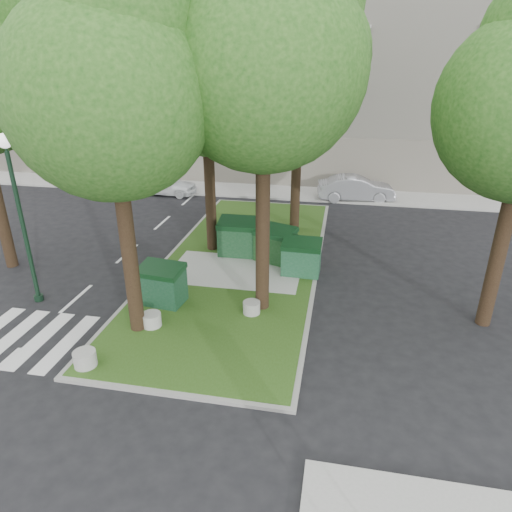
% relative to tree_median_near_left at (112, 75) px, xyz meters
% --- Properties ---
extents(ground, '(120.00, 120.00, 0.00)m').
position_rel_tree_median_near_left_xyz_m(ground, '(1.41, -2.56, -7.32)').
color(ground, black).
rests_on(ground, ground).
extents(median_island, '(6.00, 16.00, 0.12)m').
position_rel_tree_median_near_left_xyz_m(median_island, '(1.91, 5.44, -7.26)').
color(median_island, '#294915').
rests_on(median_island, ground).
extents(median_kerb, '(6.30, 16.30, 0.10)m').
position_rel_tree_median_near_left_xyz_m(median_kerb, '(1.91, 5.44, -7.27)').
color(median_kerb, gray).
rests_on(median_kerb, ground).
extents(building_sidewalk, '(42.00, 3.00, 0.12)m').
position_rel_tree_median_near_left_xyz_m(building_sidewalk, '(1.41, 15.94, -7.26)').
color(building_sidewalk, '#999993').
rests_on(building_sidewalk, ground).
extents(zebra_crossing, '(5.00, 3.00, 0.01)m').
position_rel_tree_median_near_left_xyz_m(zebra_crossing, '(-2.34, -1.06, -7.31)').
color(zebra_crossing, silver).
rests_on(zebra_crossing, ground).
extents(apartment_building, '(41.00, 12.00, 16.00)m').
position_rel_tree_median_near_left_xyz_m(apartment_building, '(1.41, 23.44, 0.68)').
color(apartment_building, '#C4B193').
rests_on(apartment_building, ground).
extents(tree_median_near_left, '(5.20, 5.20, 10.53)m').
position_rel_tree_median_near_left_xyz_m(tree_median_near_left, '(0.00, 0.00, 0.00)').
color(tree_median_near_left, black).
rests_on(tree_median_near_left, ground).
extents(tree_median_near_right, '(5.60, 5.60, 11.46)m').
position_rel_tree_median_near_left_xyz_m(tree_median_near_right, '(3.50, 2.00, 0.67)').
color(tree_median_near_right, black).
rests_on(tree_median_near_right, ground).
extents(tree_median_mid, '(4.80, 4.80, 9.99)m').
position_rel_tree_median_near_left_xyz_m(tree_median_mid, '(0.50, 6.50, -0.34)').
color(tree_median_mid, black).
rests_on(tree_median_mid, ground).
extents(tree_median_far, '(5.80, 5.80, 11.93)m').
position_rel_tree_median_near_left_xyz_m(tree_median_far, '(3.70, 9.50, 1.00)').
color(tree_median_far, black).
rests_on(tree_median_far, ground).
extents(dumpster_a, '(1.58, 1.20, 1.37)m').
position_rel_tree_median_near_left_xyz_m(dumpster_a, '(0.07, 1.61, -6.54)').
color(dumpster_a, '#0E331D').
rests_on(dumpster_a, median_island).
extents(dumpster_b, '(1.68, 1.19, 1.54)m').
position_rel_tree_median_near_left_xyz_m(dumpster_b, '(1.67, 6.10, -6.46)').
color(dumpster_b, '#10391B').
rests_on(dumpster_b, median_island).
extents(dumpster_c, '(1.82, 1.56, 1.43)m').
position_rel_tree_median_near_left_xyz_m(dumpster_c, '(3.27, 5.71, -6.51)').
color(dumpster_c, '#103512').
rests_on(dumpster_c, median_island).
extents(dumpster_d, '(1.49, 1.06, 1.36)m').
position_rel_tree_median_near_left_xyz_m(dumpster_d, '(4.41, 4.72, -6.54)').
color(dumpster_d, '#16472A').
rests_on(dumpster_d, median_island).
extents(bollard_left, '(0.61, 0.61, 0.43)m').
position_rel_tree_median_near_left_xyz_m(bollard_left, '(-0.69, -2.06, -6.98)').
color(bollard_left, '#9F9F9A').
rests_on(bollard_left, median_island).
extents(bollard_right, '(0.56, 0.56, 0.40)m').
position_rel_tree_median_near_left_xyz_m(bollard_right, '(3.15, 1.47, -7.00)').
color(bollard_right, gray).
rests_on(bollard_right, median_island).
extents(bollard_mid, '(0.59, 0.59, 0.42)m').
position_rel_tree_median_near_left_xyz_m(bollard_mid, '(0.28, 0.14, -6.99)').
color(bollard_mid, '#A6A6A1').
rests_on(bollard_mid, median_island).
extents(litter_bin, '(0.36, 0.36, 0.63)m').
position_rel_tree_median_near_left_xyz_m(litter_bin, '(4.61, 6.36, -6.88)').
color(litter_bin, gold).
rests_on(litter_bin, median_island).
extents(street_lamp, '(0.45, 0.45, 5.66)m').
position_rel_tree_median_near_left_xyz_m(street_lamp, '(-4.28, 1.09, -3.76)').
color(street_lamp, black).
rests_on(street_lamp, ground).
extents(car_white, '(3.92, 1.81, 1.30)m').
position_rel_tree_median_near_left_xyz_m(car_white, '(-4.82, 14.35, -6.67)').
color(car_white, white).
rests_on(car_white, ground).
extents(car_silver, '(4.52, 2.10, 1.43)m').
position_rel_tree_median_near_left_xyz_m(car_silver, '(6.52, 15.27, -6.60)').
color(car_silver, '#999AA0').
rests_on(car_silver, ground).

